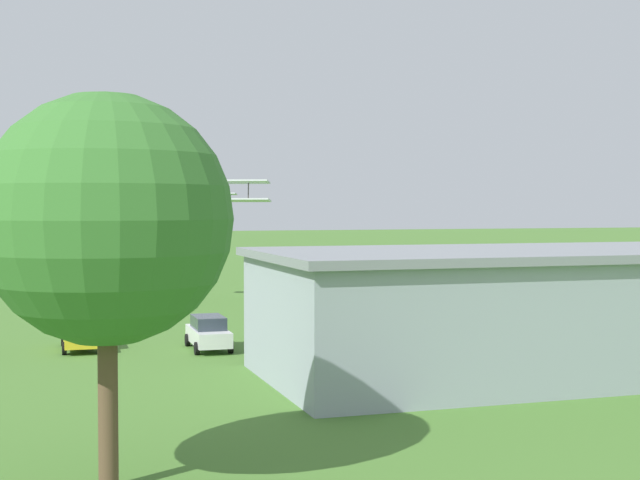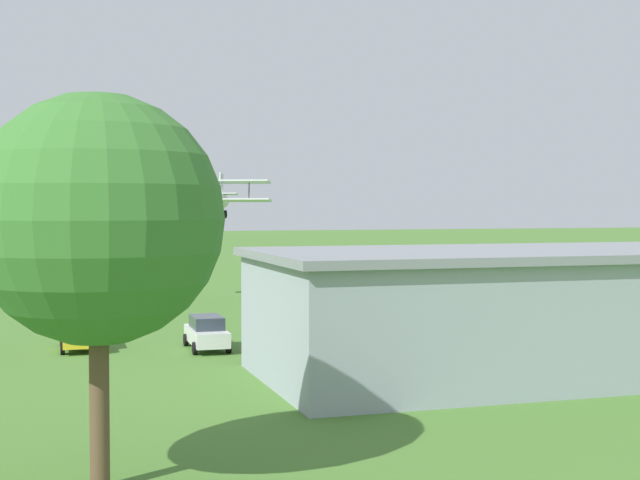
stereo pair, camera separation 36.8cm
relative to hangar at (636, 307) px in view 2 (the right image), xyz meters
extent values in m
plane|color=#47752D|center=(5.42, -40.51, -2.73)|extent=(400.00, 400.00, 0.00)
cube|color=#99A3AD|center=(0.00, 0.02, -0.18)|extent=(34.59, 11.39, 5.10)
cube|color=gray|center=(0.00, 0.02, 2.54)|extent=(35.20, 12.00, 0.35)
cube|color=#384251|center=(-0.09, -5.46, -0.64)|extent=(10.00, 0.32, 4.18)
cylinder|color=silver|center=(12.19, -35.87, 5.35)|extent=(3.34, 5.56, 1.73)
cone|color=black|center=(13.50, -33.06, 4.98)|extent=(1.01, 1.03, 0.83)
cube|color=silver|center=(12.46, -35.29, 5.11)|extent=(9.00, 5.29, 0.31)
cube|color=silver|center=(12.68, -34.83, 6.53)|extent=(9.00, 5.29, 0.31)
cube|color=silver|center=(11.21, -37.98, 6.68)|extent=(0.62, 1.17, 1.42)
cube|color=silver|center=(11.16, -38.10, 5.65)|extent=(2.74, 1.91, 0.19)
cylinder|color=black|center=(13.22, -35.91, 4.01)|extent=(0.40, 0.64, 0.64)
cylinder|color=black|center=(11.50, -35.11, 4.01)|extent=(0.40, 0.64, 0.64)
cylinder|color=#332D28|center=(15.24, -36.30, 5.82)|extent=(0.18, 0.27, 1.47)
cylinder|color=#332D28|center=(9.90, -33.82, 5.82)|extent=(0.18, 0.27, 1.47)
cube|color=white|center=(17.73, -10.89, -2.03)|extent=(1.77, 4.40, 0.76)
cube|color=#2D3842|center=(17.73, -10.89, -1.33)|extent=(1.53, 2.48, 0.64)
cylinder|color=black|center=(16.92, -9.39, -2.41)|extent=(0.23, 0.64, 0.64)
cylinder|color=black|center=(18.60, -9.43, -2.41)|extent=(0.23, 0.64, 0.64)
cylinder|color=black|center=(16.85, -12.36, -2.41)|extent=(0.23, 0.64, 0.64)
cylinder|color=black|center=(18.53, -12.40, -2.41)|extent=(0.23, 0.64, 0.64)
cube|color=gold|center=(23.89, -12.99, -2.03)|extent=(1.86, 4.39, 0.78)
cube|color=#2D3842|center=(23.89, -12.99, -1.32)|extent=(1.60, 2.47, 0.63)
cylinder|color=black|center=(23.07, -11.49, -2.41)|extent=(0.24, 0.65, 0.64)
cylinder|color=black|center=(24.80, -11.54, -2.41)|extent=(0.24, 0.65, 0.64)
cylinder|color=black|center=(22.98, -14.43, -2.41)|extent=(0.24, 0.65, 0.64)
cylinder|color=black|center=(24.72, -14.48, -2.41)|extent=(0.24, 0.65, 0.64)
cylinder|color=navy|center=(-11.57, -15.56, -2.30)|extent=(0.45, 0.45, 0.87)
cylinder|color=#3F3F47|center=(-11.57, -15.56, -1.55)|extent=(0.54, 0.54, 0.62)
sphere|color=#9E704C|center=(-11.57, -15.56, -1.13)|extent=(0.24, 0.24, 0.24)
cylinder|color=brown|center=(24.73, 10.79, -0.22)|extent=(0.51, 0.51, 5.02)
sphere|color=#38722D|center=(24.73, 10.79, 4.23)|extent=(6.49, 6.49, 6.49)
camera|label=1|loc=(26.85, 34.28, 4.53)|focal=50.51mm
camera|label=2|loc=(26.50, 34.40, 4.53)|focal=50.51mm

